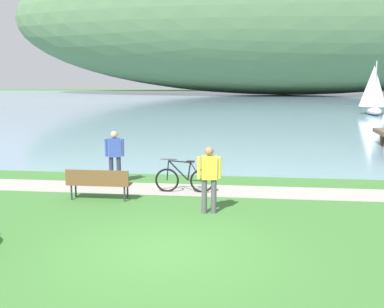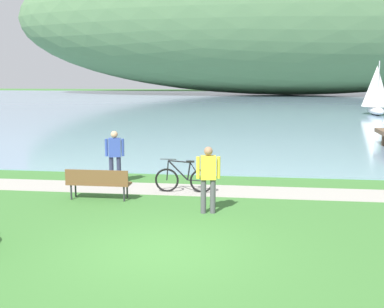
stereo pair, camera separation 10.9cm
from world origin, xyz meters
name	(u,v)px [view 1 (the left image)]	position (x,y,z in m)	size (l,w,h in m)	color
ground_plane	(163,252)	(0.00, 0.00, 0.00)	(200.00, 200.00, 0.00)	#3D7533
bay_water	(237,104)	(0.00, 47.44, 0.02)	(180.00, 80.00, 0.04)	#7A99B2
distant_hillside	(286,15)	(6.74, 73.34, 12.82)	(91.21, 28.00, 25.57)	#4C7047
shoreline_path	(194,190)	(0.00, 5.23, 0.01)	(60.00, 1.50, 0.01)	#A39E93
park_bench_near_camera	(98,182)	(-2.52, 3.77, 0.52)	(1.80, 0.48, 0.88)	brown
bicycle_leaning_near_bench	(184,179)	(-0.26, 4.93, 0.40)	(1.77, 0.12, 1.01)	black
person_at_shoreline	(115,154)	(-2.63, 5.80, 0.98)	(0.60, 0.30, 1.71)	#282D47
person_on_the_grass	(209,175)	(0.67, 2.84, 0.98)	(0.60, 0.28, 1.71)	#4C4C51
sailboat_nearest_to_shore	(373,89)	(12.00, 34.60, 2.17)	(2.30, 3.86, 4.53)	white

